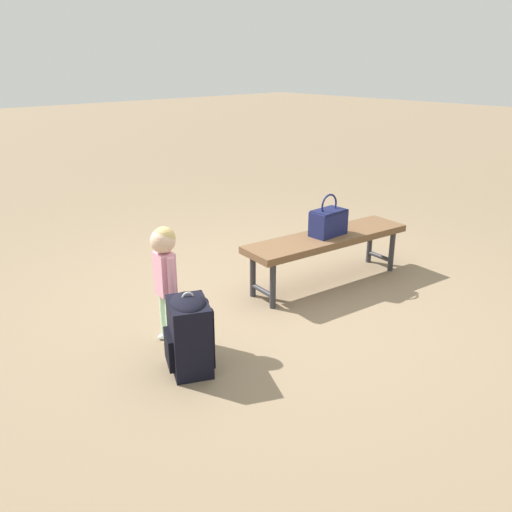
% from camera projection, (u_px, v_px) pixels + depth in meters
% --- Properties ---
extents(ground_plane, '(40.00, 40.00, 0.00)m').
position_uv_depth(ground_plane, '(269.00, 302.00, 4.44)').
color(ground_plane, '#7F6B51').
rests_on(ground_plane, ground).
extents(park_bench, '(1.64, 0.59, 0.45)m').
position_uv_depth(park_bench, '(327.00, 241.00, 4.68)').
color(park_bench, brown).
rests_on(park_bench, ground).
extents(handbag, '(0.32, 0.18, 0.37)m').
position_uv_depth(handbag, '(328.00, 221.00, 4.62)').
color(handbag, '#191E4C').
rests_on(handbag, park_bench).
extents(child_standing, '(0.17, 0.23, 0.85)m').
position_uv_depth(child_standing, '(165.00, 267.00, 3.64)').
color(child_standing, '#B2D8B2').
rests_on(child_standing, ground).
extents(backpack_large, '(0.36, 0.40, 0.55)m').
position_uv_depth(backpack_large, '(189.00, 332.00, 3.39)').
color(backpack_large, black).
rests_on(backpack_large, ground).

